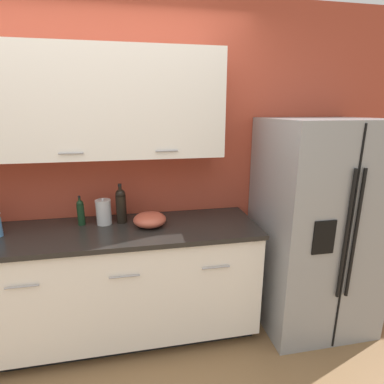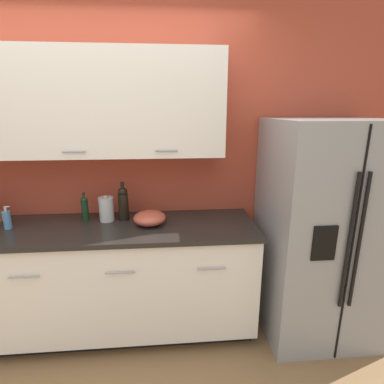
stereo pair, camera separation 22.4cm
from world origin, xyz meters
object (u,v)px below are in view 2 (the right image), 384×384
Objects in this scene: soap_dispenser at (7,219)px; mixing_bowl at (150,218)px; wine_bottle at (123,203)px; refrigerator at (321,231)px; steel_canister at (107,209)px; oil_bottle at (85,208)px.

soap_dispenser is 1.04m from mixing_bowl.
wine_bottle is 1.77× the size of soap_dispenser.
refrigerator reaches higher than steel_canister.
refrigerator is at bearing -3.28° from mixing_bowl.
steel_canister is at bearing 8.38° from soap_dispenser.
wine_bottle is 1.35× the size of oil_bottle.
refrigerator is at bearing -6.49° from steel_canister.
wine_bottle is 0.14m from steel_canister.
soap_dispenser is (-2.37, 0.09, 0.14)m from refrigerator.
refrigerator is 5.55× the size of wine_bottle.
soap_dispenser is 0.76× the size of oil_bottle.
refrigerator is 8.25× the size of steel_canister.
steel_canister is (-0.13, -0.01, -0.04)m from wine_bottle.
steel_canister is (0.70, 0.10, 0.03)m from soap_dispenser.
oil_bottle is 1.10× the size of steel_canister.
refrigerator is at bearing -7.36° from wine_bottle.
oil_bottle is at bearing 175.15° from steel_canister.
wine_bottle reaches higher than steel_canister.
soap_dispenser is 0.71× the size of mixing_bowl.
oil_bottle reaches higher than steel_canister.
steel_canister is (-1.67, 0.19, 0.17)m from refrigerator.
soap_dispenser is 0.84× the size of steel_canister.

